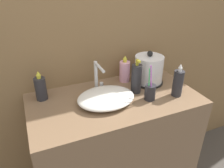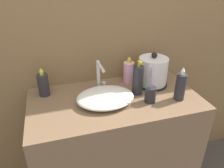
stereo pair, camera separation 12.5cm
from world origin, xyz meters
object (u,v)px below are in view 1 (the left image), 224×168
Objects in this scene: shampoo_bottle at (125,71)px; mouthwash_bottle at (178,83)px; electric_kettle at (149,70)px; hand_cream_bottle at (41,88)px; toothbrush_cup at (150,92)px; faucet at (98,75)px; lotion_bottle at (136,79)px.

mouthwash_bottle is (0.21, -0.30, 0.01)m from shampoo_bottle.
electric_kettle is at bearing 108.56° from mouthwash_bottle.
hand_cream_bottle is at bearing -177.65° from shampoo_bottle.
shampoo_bottle is (-0.03, 0.28, 0.02)m from toothbrush_cup.
toothbrush_cup is 0.18m from mouthwash_bottle.
mouthwash_bottle reaches higher than hand_cream_bottle.
electric_kettle is 0.22m from toothbrush_cup.
faucet is 0.33m from toothbrush_cup.
shampoo_bottle is at bearing 96.38° from toothbrush_cup.
toothbrush_cup reaches higher than lotion_bottle.
toothbrush_cup is at bearing -118.47° from electric_kettle.
electric_kettle is at bearing -31.95° from shampoo_bottle.
lotion_bottle is at bearing 147.86° from mouthwash_bottle.
faucet reaches higher than shampoo_bottle.
lotion_bottle is (-0.03, 0.11, 0.04)m from toothbrush_cup.
electric_kettle reaches higher than mouthwash_bottle.
electric_kettle is (0.35, -0.03, -0.02)m from faucet.
hand_cream_bottle is at bearing 156.60° from toothbrush_cup.
faucet is 0.35m from hand_cream_bottle.
shampoo_bottle is 0.36m from mouthwash_bottle.
shampoo_bottle is (-0.13, 0.08, -0.02)m from electric_kettle.
mouthwash_bottle is (0.07, -0.22, -0.00)m from electric_kettle.
lotion_bottle reaches higher than faucet.
electric_kettle is 0.23m from mouthwash_bottle.
shampoo_bottle reaches higher than hand_cream_bottle.
faucet is 0.87× the size of lotion_bottle.
shampoo_bottle is at bearing 2.35° from hand_cream_bottle.
hand_cream_bottle is at bearing 174.57° from faucet.
hand_cream_bottle is at bearing 174.91° from electric_kettle.
toothbrush_cup is (0.24, -0.22, -0.06)m from faucet.
faucet is 0.93× the size of mouthwash_bottle.
toothbrush_cup is at bearing -23.40° from hand_cream_bottle.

